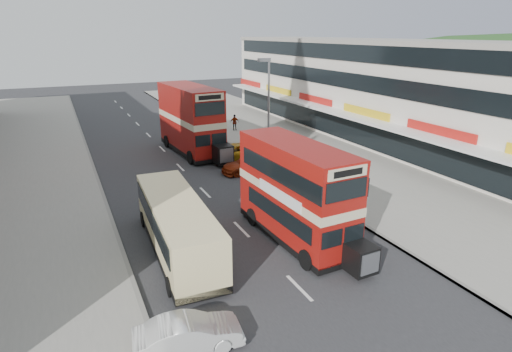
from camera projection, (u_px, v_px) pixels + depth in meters
ground at (327, 316)px, 15.63m from camera, size 160.00×160.00×0.00m
road_surface at (180, 167)px, 32.77m from camera, size 12.00×90.00×0.01m
pavement_right at (312, 149)px, 37.57m from camera, size 12.00×90.00×0.15m
pavement_left at (3, 190)px, 27.93m from camera, size 12.00×90.00×0.15m
kerb_left at (97, 177)px, 30.30m from camera, size 0.20×90.00×0.16m
kerb_right at (252, 157)px, 35.20m from camera, size 0.20×90.00×0.16m
commercial_row at (373, 89)px, 40.98m from camera, size 9.90×46.20×9.30m
street_lamp at (268, 104)px, 32.14m from camera, size 1.00×0.20×8.12m
bus_main at (296, 192)px, 20.72m from camera, size 2.73×8.70×4.77m
bus_second at (191, 119)px, 35.91m from camera, size 3.41×10.07×5.51m
coach at (177, 224)px, 19.80m from camera, size 2.71×9.16×2.40m
car_left_front at (189, 334)px, 13.82m from camera, size 3.68×1.64×1.17m
car_right_a at (250, 164)px, 31.47m from camera, size 4.36×1.79×1.26m
car_right_b at (234, 152)px, 34.71m from camera, size 4.68×2.57×1.24m
car_right_c at (194, 122)px, 45.56m from camera, size 4.52×2.12×1.49m
pedestrian_near at (311, 167)px, 29.31m from camera, size 0.71×0.49×1.86m
pedestrian_far at (234, 122)px, 44.32m from camera, size 1.01×0.54×1.64m
cyclist at (222, 143)px, 36.87m from camera, size 0.71×1.59×2.13m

